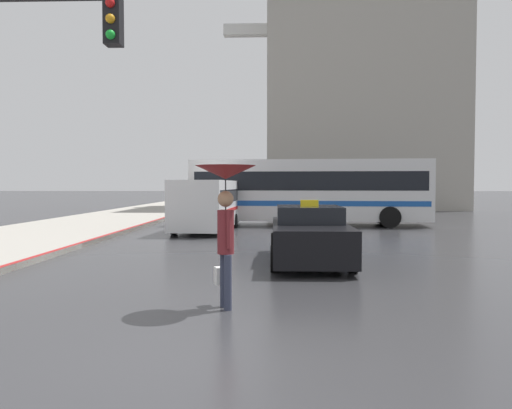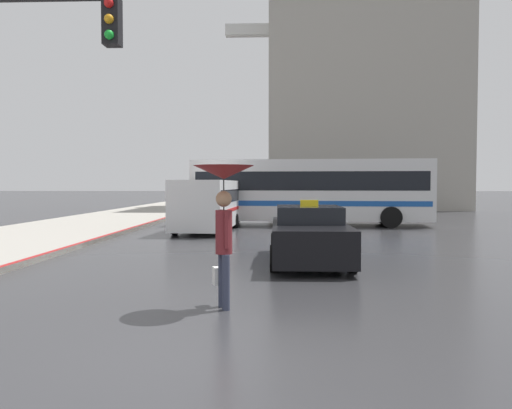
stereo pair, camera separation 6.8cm
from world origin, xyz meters
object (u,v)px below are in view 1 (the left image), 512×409
city_bus (309,189)px  taxi (309,236)px  ambulance_van (206,203)px  pedestrian_with_umbrella (225,196)px  monument_cross (278,68)px

city_bus → taxi: bearing=-179.8°
ambulance_van → city_bus: (4.48, 3.22, 0.54)m
pedestrian_with_umbrella → taxi: bearing=-40.7°
monument_cross → ambulance_van: bearing=-98.4°
ambulance_van → pedestrian_with_umbrella: size_ratio=2.52×
ambulance_van → city_bus: 5.54m
taxi → pedestrian_with_umbrella: size_ratio=2.03×
ambulance_van → city_bus: size_ratio=0.50×
city_bus → pedestrian_with_umbrella: bearing=175.6°
taxi → pedestrian_with_umbrella: (-1.64, -4.72, 1.09)m
taxi → pedestrian_with_umbrella: 5.11m
city_bus → monument_cross: monument_cross is taller
pedestrian_with_umbrella → monument_cross: bearing=-23.4°
city_bus → monument_cross: bearing=8.3°
taxi → ambulance_van: (-3.67, 8.24, 0.51)m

